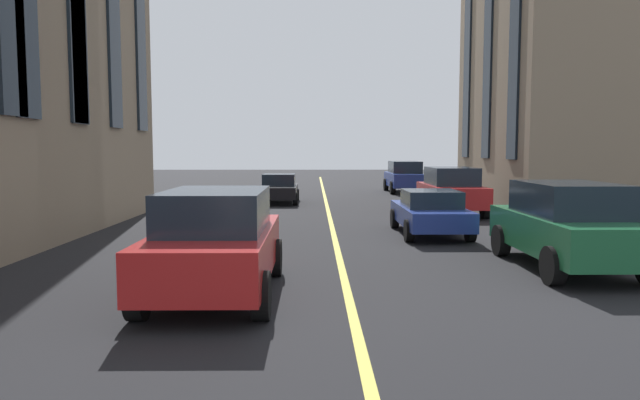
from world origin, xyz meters
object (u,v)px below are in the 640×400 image
Objects in this scene: car_blue_parked_b at (430,212)px; car_green_parked_a at (568,225)px; car_blue_oncoming at (405,176)px; car_red_far at (216,241)px; car_red_near at (451,190)px; car_black_mid at (279,188)px.

car_green_parked_a is at bearing -158.82° from car_blue_parked_b.
car_green_parked_a is at bearing 180.00° from car_blue_oncoming.
car_red_far is at bearing 106.94° from car_green_parked_a.
car_red_near is (10.70, 0.00, 0.00)m from car_green_parked_a.
car_black_mid is at bearing -0.14° from car_red_far.
car_black_mid is 17.30m from car_green_parked_a.
car_green_parked_a and car_blue_oncoming have the same top height.
car_black_mid is at bearing 133.53° from car_blue_oncoming.
car_red_far reaches higher than car_black_mid.
car_blue_oncoming is at bearing -46.47° from car_black_mid.
car_green_parked_a is (-15.73, -7.20, 0.27)m from car_black_mid.
car_green_parked_a is at bearing -73.06° from car_red_far.
car_red_near is at bearing 0.00° from car_green_parked_a.
car_green_parked_a is 1.00× the size of car_red_near.
car_black_mid is at bearing 24.60° from car_green_parked_a.
car_blue_oncoming is (17.49, -1.97, 0.27)m from car_blue_parked_b.
car_blue_oncoming reaches higher than car_blue_parked_b.
car_black_mid is 11.86m from car_blue_parked_b.
car_blue_oncoming is 25.82m from car_red_far.
car_red_near is at bearing 180.00° from car_blue_oncoming.
car_black_mid is at bearing 55.06° from car_red_near.
car_green_parked_a reaches higher than car_blue_parked_b.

